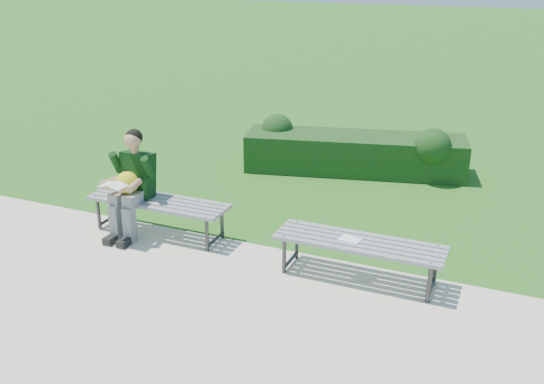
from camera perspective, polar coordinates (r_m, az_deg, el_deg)
name	(u,v)px	position (r m, az deg, el deg)	size (l,w,h in m)	color
ground	(277,250)	(7.27, 0.50, -5.47)	(80.00, 80.00, 0.00)	#317E1F
walkway	(206,326)	(5.90, -6.20, -12.40)	(30.00, 3.50, 0.02)	beige
hedge	(355,151)	(9.88, 7.81, 3.84)	(3.59, 1.64, 0.85)	#11390F
bench_left	(158,204)	(7.61, -10.65, -1.14)	(1.80, 0.50, 0.46)	gray
bench_right	(359,246)	(6.50, 8.21, -5.02)	(1.80, 0.50, 0.46)	gray
seated_boy	(131,181)	(7.59, -13.11, 1.03)	(0.56, 0.76, 1.31)	slate
paper_sheet	(350,239)	(6.49, 7.39, -4.42)	(0.25, 0.20, 0.01)	white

